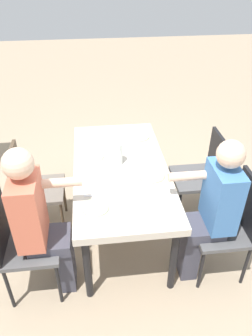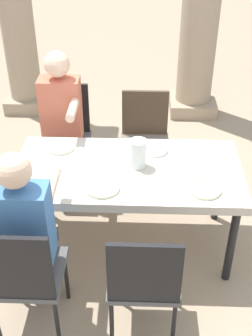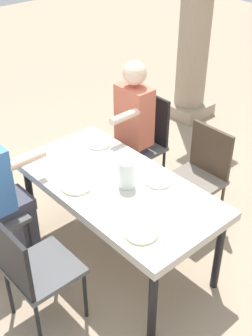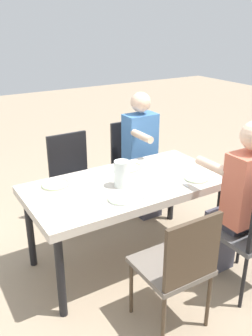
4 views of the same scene
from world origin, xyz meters
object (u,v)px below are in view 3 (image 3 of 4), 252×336
Objects in this scene: chair_mid_north at (200,172)px; stone_column_near at (197,5)px; plate_1 at (77,186)px; chair_west_north at (143,138)px; dining_table at (117,191)px; plate_3 at (141,233)px; diner_woman_green at (1,187)px; diner_man_white at (129,128)px; water_pitcher at (127,175)px; plate_2 at (158,181)px; plate_0 at (98,144)px; chair_mid_south at (32,268)px.

chair_mid_north is 2.30m from stone_column_near.
plate_1 is at bearing -65.94° from stone_column_near.
chair_mid_north is at bearing -0.34° from chair_west_north.
dining_table is 7.43× the size of plate_3.
diner_woman_green is at bearing -160.24° from plate_3.
diner_man_white reaches higher than water_pitcher.
plate_2 is (0.79, -0.42, 0.03)m from diner_man_white.
stone_column_near is (-0.75, 1.54, 0.85)m from chair_west_north.
plate_1 is (0.43, -0.91, 0.03)m from diner_man_white.
dining_table is 0.18m from water_pitcher.
stone_column_near is at bearing 125.62° from plate_2.
diner_man_white reaches higher than plate_3.
diner_man_white is (0.00, -0.18, 0.17)m from chair_west_north.
plate_2 is (0.79, -0.60, 0.20)m from chair_west_north.
chair_mid_north is 0.86m from water_pitcher.
plate_0 is 0.93× the size of plate_3.
stone_column_near reaches higher than plate_0.
diner_woman_green reaches higher than plate_1.
dining_table is at bearing 57.17° from plate_1.
chair_mid_north is (0.13, 0.84, -0.15)m from dining_table.
dining_table is 0.31m from plate_1.
chair_mid_north reaches higher than plate_1.
plate_1 is at bearing -104.72° from chair_mid_north.
chair_west_north is (-0.59, 0.85, -0.12)m from dining_table.
chair_west_north is at bearing 125.07° from dining_table.
chair_mid_south is at bearing -15.18° from diner_woman_green.
chair_mid_north is 0.91m from plate_0.
chair_mid_south is at bearing -93.74° from plate_2.
chair_mid_south is 4.15× the size of plate_3.
plate_0 is 0.97× the size of water_pitcher.
chair_mid_north is 1.15m from plate_1.
diner_man_white is 1.01m from plate_1.
diner_man_white is (-0.00, 1.31, 0.02)m from diner_woman_green.
dining_table is at bearing 47.63° from diner_woman_green.
plate_2 is 0.26m from water_pitcher.
water_pitcher is at bearing 50.77° from plate_1.
water_pitcher is (1.41, -2.35, -0.56)m from stone_column_near.
plate_0 is (-0.65, 1.09, 0.22)m from chair_mid_south.
stone_column_near is (-1.46, 3.23, 0.86)m from chair_mid_south.
diner_man_white is at bearing 151.95° from plate_2.
chair_west_north reaches higher than water_pitcher.
chair_west_north is 4.66× the size of plate_0.
chair_mid_north is at bearing 75.28° from plate_1.
diner_woman_green is 0.90m from plate_0.
diner_man_white is (-0.72, 1.51, 0.19)m from chair_mid_south.
diner_man_white is at bearing 115.13° from plate_1.
chair_mid_north is 4.39× the size of plate_0.
diner_man_white reaches higher than diner_woman_green.
plate_3 is 0.54m from water_pitcher.
chair_mid_north is 0.68× the size of diner_man_white.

